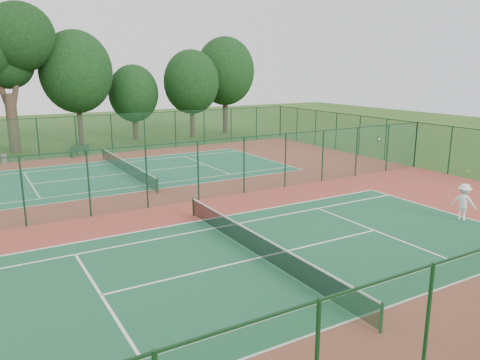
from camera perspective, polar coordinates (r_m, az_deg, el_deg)
name	(u,v)px	position (r m, az deg, el deg)	size (l,w,h in m)	color
ground	(174,204)	(26.75, -8.03, -2.88)	(120.00, 120.00, 0.00)	#2E5219
red_pad	(174,204)	(26.75, -8.03, -2.87)	(40.00, 36.00, 0.01)	brown
court_near	(260,257)	(19.19, 2.51, -9.42)	(23.77, 10.97, 0.01)	#1B5535
court_far	(126,173)	(35.00, -13.70, 0.78)	(23.77, 10.97, 0.01)	#206748
fence_north	(94,135)	(43.28, -17.35, 5.28)	(40.00, 0.09, 3.50)	#174526
fence_south	(469,318)	(12.63, 26.19, -14.90)	(40.00, 0.09, 3.50)	#164426
fence_east	(416,145)	(38.46, 20.62, 4.06)	(0.09, 36.00, 3.50)	#1A4E30
fence_divider	(173,173)	(26.32, -8.15, 0.80)	(40.00, 0.09, 3.50)	#1A4F30
tennis_net_near	(261,245)	(18.99, 2.52, -7.94)	(0.10, 12.90, 0.97)	#163E1D
tennis_net_far	(126,166)	(34.89, -13.75, 1.63)	(0.10, 12.90, 0.97)	#12341A
player_near	(464,202)	(25.94, 25.61, -2.43)	(1.21, 0.70, 1.87)	white
trash_bin	(4,159)	(41.64, -26.81, 2.25)	(0.45, 0.45, 0.81)	gray
bench	(79,151)	(42.61, -19.00, 3.38)	(1.76, 0.94, 1.04)	#12331C
stray_ball_a	(252,194)	(28.42, 1.48, -1.69)	(0.07, 0.07, 0.07)	gold
stray_ball_b	(281,189)	(29.71, 5.07, -1.07)	(0.07, 0.07, 0.07)	#BCCE2F
stray_ball_c	(189,206)	(26.04, -6.22, -3.19)	(0.07, 0.07, 0.07)	gold
big_tree	(5,47)	(46.93, -26.73, 14.32)	(8.55, 6.26, 13.14)	#3C2D20
evergreen_row	(85,144)	(49.68, -18.33, 4.13)	(39.00, 5.00, 12.00)	black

